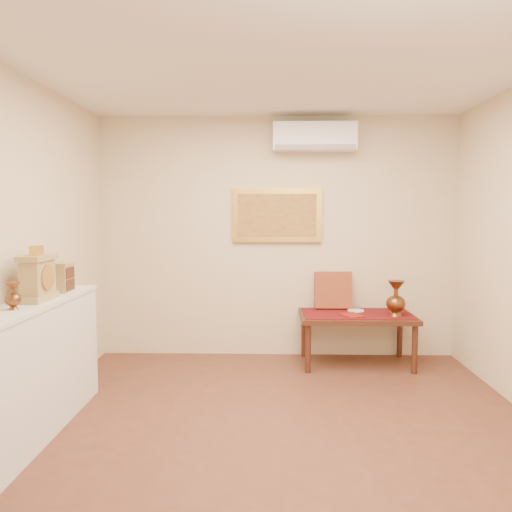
{
  "coord_description": "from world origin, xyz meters",
  "views": [
    {
      "loc": [
        -0.09,
        -3.39,
        1.63
      ],
      "look_at": [
        -0.21,
        1.15,
        1.24
      ],
      "focal_mm": 35.0,
      "sensor_mm": 36.0,
      "label": 1
    }
  ],
  "objects_px": {
    "low_table": "(357,320)",
    "wooden_chest": "(61,277)",
    "mantel_clock": "(38,277)",
    "brass_urn_tall": "(396,294)",
    "display_ledge": "(24,374)"
  },
  "relations": [
    {
      "from": "brass_urn_tall",
      "to": "display_ledge",
      "type": "relative_size",
      "value": 0.22
    },
    {
      "from": "brass_urn_tall",
      "to": "low_table",
      "type": "distance_m",
      "value": 0.5
    },
    {
      "from": "display_ledge",
      "to": "low_table",
      "type": "bearing_deg",
      "value": 35.1
    },
    {
      "from": "low_table",
      "to": "wooden_chest",
      "type": "bearing_deg",
      "value": -154.8
    },
    {
      "from": "display_ledge",
      "to": "wooden_chest",
      "type": "distance_m",
      "value": 0.88
    },
    {
      "from": "brass_urn_tall",
      "to": "display_ledge",
      "type": "xyz_separation_m",
      "value": [
        -3.06,
        -1.77,
        -0.29
      ]
    },
    {
      "from": "wooden_chest",
      "to": "display_ledge",
      "type": "bearing_deg",
      "value": -92.19
    },
    {
      "from": "wooden_chest",
      "to": "low_table",
      "type": "xyz_separation_m",
      "value": [
        2.65,
        1.25,
        -0.62
      ]
    },
    {
      "from": "brass_urn_tall",
      "to": "mantel_clock",
      "type": "relative_size",
      "value": 1.1
    },
    {
      "from": "display_ledge",
      "to": "wooden_chest",
      "type": "bearing_deg",
      "value": 87.81
    },
    {
      "from": "mantel_clock",
      "to": "low_table",
      "type": "distance_m",
      "value": 3.2
    },
    {
      "from": "mantel_clock",
      "to": "brass_urn_tall",
      "type": "bearing_deg",
      "value": 27.07
    },
    {
      "from": "mantel_clock",
      "to": "low_table",
      "type": "relative_size",
      "value": 0.34
    },
    {
      "from": "low_table",
      "to": "mantel_clock",
      "type": "bearing_deg",
      "value": -147.9
    },
    {
      "from": "display_ledge",
      "to": "mantel_clock",
      "type": "height_order",
      "value": "mantel_clock"
    }
  ]
}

